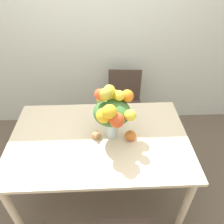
# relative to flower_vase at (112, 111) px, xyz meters

# --- Properties ---
(ground_plane) EXTENTS (12.00, 12.00, 0.00)m
(ground_plane) POSITION_rel_flower_vase_xyz_m (-0.11, -0.02, -1.05)
(ground_plane) COLOR brown
(wall_back) EXTENTS (8.00, 0.06, 2.70)m
(wall_back) POSITION_rel_flower_vase_xyz_m (-0.11, 1.20, 0.30)
(wall_back) COLOR silver
(wall_back) RESTS_ON ground_plane
(dining_table) EXTENTS (1.52, 0.97, 0.77)m
(dining_table) POSITION_rel_flower_vase_xyz_m (-0.11, -0.02, -0.37)
(dining_table) COLOR beige
(dining_table) RESTS_ON ground_plane
(flower_vase) EXTENTS (0.33, 0.37, 0.47)m
(flower_vase) POSITION_rel_flower_vase_xyz_m (0.00, 0.00, 0.00)
(flower_vase) COLOR silver
(flower_vase) RESTS_ON dining_table
(pumpkin) EXTENTS (0.10, 0.10, 0.09)m
(pumpkin) POSITION_rel_flower_vase_xyz_m (0.15, -0.04, -0.24)
(pumpkin) COLOR orange
(pumpkin) RESTS_ON dining_table
(turkey_figurine) EXTENTS (0.08, 0.11, 0.07)m
(turkey_figurine) POSITION_rel_flower_vase_xyz_m (-0.13, -0.00, -0.24)
(turkey_figurine) COLOR #A87A4C
(turkey_figurine) RESTS_ON dining_table
(dining_chair_near_window) EXTENTS (0.45, 0.45, 0.89)m
(dining_chair_near_window) POSITION_rel_flower_vase_xyz_m (0.19, 0.84, -0.58)
(dining_chair_near_window) COLOR #47382D
(dining_chair_near_window) RESTS_ON ground_plane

